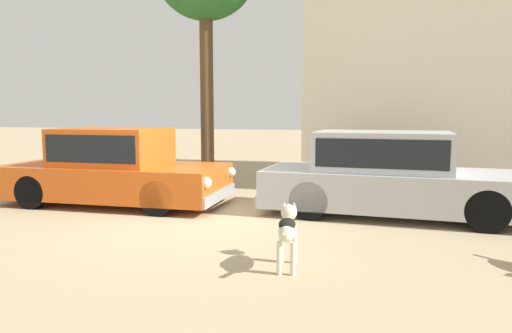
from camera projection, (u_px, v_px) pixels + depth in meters
The scene contains 4 objects.
ground_plane at pixel (197, 219), 7.82m from camera, with size 80.00×80.00×0.00m, color tan.
parked_sedan_nearest at pixel (115, 167), 9.07m from camera, with size 4.42×1.85×1.49m.
parked_sedan_second at pixel (390, 174), 8.03m from camera, with size 4.75×2.08×1.47m.
stray_dog_spotted at pixel (288, 228), 5.35m from camera, with size 0.28×1.09×0.71m.
Camera 1 is at (2.72, -7.23, 1.80)m, focal length 32.46 mm.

